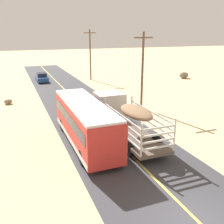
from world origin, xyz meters
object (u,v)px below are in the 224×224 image
(bus, at_px, (85,122))
(power_pole_mid, at_px, (142,69))
(power_pole_far, at_px, (90,53))
(livestock_truck, at_px, (118,111))
(boulder_near_shoulder, at_px, (184,75))
(car_far, at_px, (42,77))
(boulder_mid_field, at_px, (8,102))

(bus, height_order, power_pole_mid, power_pole_mid)
(bus, height_order, power_pole_far, power_pole_far)
(livestock_truck, bearing_deg, power_pole_mid, 47.40)
(livestock_truck, distance_m, boulder_near_shoulder, 29.49)
(car_far, relative_size, power_pole_far, 0.51)
(car_far, height_order, power_pole_far, power_pole_far)
(livestock_truck, xyz_separation_m, power_pole_mid, (5.18, 5.64, 2.62))
(livestock_truck, xyz_separation_m, boulder_near_shoulder, (21.60, 20.03, -1.22))
(power_pole_far, height_order, boulder_near_shoulder, power_pole_far)
(boulder_mid_field, bearing_deg, boulder_near_shoulder, 13.21)
(car_far, height_order, power_pole_mid, power_pole_mid)
(power_pole_far, bearing_deg, bus, -107.91)
(livestock_truck, height_order, boulder_mid_field, livestock_truck)
(power_pole_mid, height_order, boulder_near_shoulder, power_pole_mid)
(boulder_near_shoulder, bearing_deg, boulder_mid_field, -166.79)
(power_pole_mid, distance_m, boulder_mid_field, 16.26)
(bus, distance_m, power_pole_far, 27.76)
(car_far, bearing_deg, power_pole_far, -9.14)
(car_far, xyz_separation_m, boulder_mid_field, (-5.55, -13.43, -0.40))
(livestock_truck, height_order, power_pole_mid, power_pole_mid)
(power_pole_far, height_order, boulder_mid_field, power_pole_far)
(livestock_truck, distance_m, power_pole_mid, 8.09)
(power_pole_mid, bearing_deg, car_far, 112.09)
(boulder_near_shoulder, xyz_separation_m, boulder_mid_field, (-30.37, -7.13, -0.28))
(power_pole_far, xyz_separation_m, boulder_mid_field, (-13.95, -12.07, -4.33))
(power_pole_mid, bearing_deg, boulder_near_shoulder, 41.24)
(livestock_truck, relative_size, power_pole_mid, 1.18)
(boulder_near_shoulder, bearing_deg, power_pole_far, 163.24)
(car_far, height_order, boulder_near_shoulder, car_far)
(livestock_truck, bearing_deg, bus, -158.56)
(bus, relative_size, power_pole_far, 1.16)
(power_pole_far, relative_size, boulder_mid_field, 9.05)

